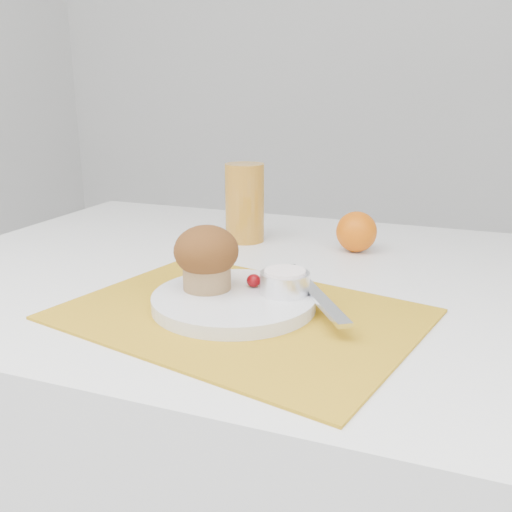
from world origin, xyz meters
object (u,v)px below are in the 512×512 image
at_px(orange, 356,232).
at_px(muffin, 206,256).
at_px(table, 286,481).
at_px(juice_glass, 245,203).
at_px(plate, 234,300).

xyz_separation_m(orange, muffin, (-0.14, -0.32, 0.03)).
distance_m(table, muffin, 0.47).
distance_m(juice_glass, muffin, 0.32).
xyz_separation_m(table, plate, (-0.02, -0.16, 0.39)).
distance_m(table, orange, 0.45).
distance_m(plate, juice_glass, 0.35).
height_order(plate, juice_glass, juice_glass).
xyz_separation_m(table, muffin, (-0.07, -0.15, 0.44)).
bearing_deg(plate, table, 81.20).
xyz_separation_m(plate, juice_glass, (-0.12, 0.32, 0.06)).
distance_m(plate, orange, 0.34).
bearing_deg(table, muffin, -113.88).
relative_size(table, orange, 16.98).
xyz_separation_m(orange, juice_glass, (-0.21, -0.00, 0.04)).
relative_size(table, muffin, 14.06).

